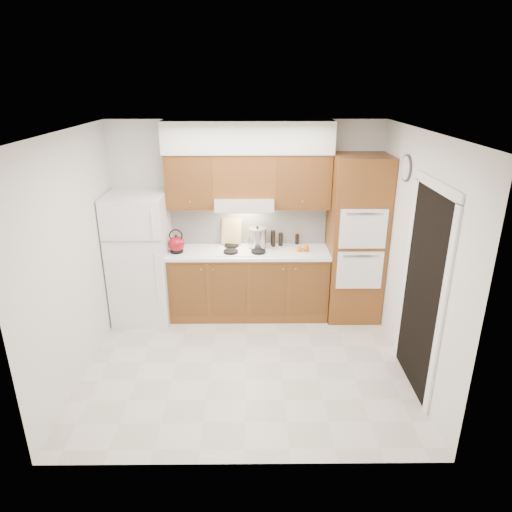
% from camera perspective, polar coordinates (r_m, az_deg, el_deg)
% --- Properties ---
extents(floor, '(3.60, 3.60, 0.00)m').
position_cam_1_polar(floor, '(5.43, -1.24, -13.15)').
color(floor, beige).
rests_on(floor, ground).
extents(ceiling, '(3.60, 3.60, 0.00)m').
position_cam_1_polar(ceiling, '(4.51, -1.51, 15.30)').
color(ceiling, white).
rests_on(ceiling, wall_back).
extents(wall_back, '(3.60, 0.02, 2.60)m').
position_cam_1_polar(wall_back, '(6.24, -1.17, 4.76)').
color(wall_back, silver).
rests_on(wall_back, floor).
extents(wall_left, '(0.02, 3.00, 2.60)m').
position_cam_1_polar(wall_left, '(5.17, -21.73, -0.31)').
color(wall_left, silver).
rests_on(wall_left, floor).
extents(wall_right, '(0.02, 3.00, 2.60)m').
position_cam_1_polar(wall_right, '(5.12, 19.23, -0.19)').
color(wall_right, silver).
rests_on(wall_right, floor).
extents(fridge, '(0.75, 0.72, 1.72)m').
position_cam_1_polar(fridge, '(6.22, -14.23, -0.24)').
color(fridge, white).
rests_on(fridge, floor).
extents(base_cabinets, '(2.11, 0.60, 0.90)m').
position_cam_1_polar(base_cabinets, '(6.26, -0.92, -3.51)').
color(base_cabinets, brown).
rests_on(base_cabinets, floor).
extents(countertop, '(2.13, 0.62, 0.04)m').
position_cam_1_polar(countertop, '(6.07, -0.94, 0.49)').
color(countertop, white).
rests_on(countertop, base_cabinets).
extents(backsplash, '(2.11, 0.03, 0.56)m').
position_cam_1_polar(backsplash, '(6.25, -0.94, 4.02)').
color(backsplash, white).
rests_on(backsplash, countertop).
extents(oven_cabinet, '(0.70, 0.65, 2.20)m').
position_cam_1_polar(oven_cabinet, '(6.14, 12.37, 2.04)').
color(oven_cabinet, brown).
rests_on(oven_cabinet, floor).
extents(upper_cab_left, '(0.63, 0.33, 0.70)m').
position_cam_1_polar(upper_cab_left, '(6.00, -8.17, 9.30)').
color(upper_cab_left, brown).
rests_on(upper_cab_left, wall_back).
extents(upper_cab_right, '(0.73, 0.33, 0.70)m').
position_cam_1_polar(upper_cab_right, '(5.98, 5.73, 9.37)').
color(upper_cab_right, brown).
rests_on(upper_cab_right, wall_back).
extents(range_hood, '(0.75, 0.45, 0.15)m').
position_cam_1_polar(range_hood, '(5.95, -1.46, 6.69)').
color(range_hood, silver).
rests_on(range_hood, wall_back).
extents(upper_cab_over_hood, '(0.75, 0.33, 0.55)m').
position_cam_1_polar(upper_cab_over_hood, '(5.93, -1.48, 10.11)').
color(upper_cab_over_hood, brown).
rests_on(upper_cab_over_hood, range_hood).
extents(soffit, '(2.13, 0.36, 0.40)m').
position_cam_1_polar(soffit, '(5.84, -1.02, 14.66)').
color(soffit, silver).
rests_on(soffit, wall_back).
extents(cooktop, '(0.74, 0.50, 0.01)m').
position_cam_1_polar(cooktop, '(6.08, -1.41, 0.78)').
color(cooktop, white).
rests_on(cooktop, countertop).
extents(doorway, '(0.02, 0.90, 2.10)m').
position_cam_1_polar(doorway, '(4.91, 20.04, -4.40)').
color(doorway, black).
rests_on(doorway, floor).
extents(wall_clock, '(0.02, 0.30, 0.30)m').
position_cam_1_polar(wall_clock, '(5.40, 18.29, 10.40)').
color(wall_clock, '#3F3833').
rests_on(wall_clock, wall_right).
extents(kettle, '(0.28, 0.28, 0.21)m').
position_cam_1_polar(kettle, '(6.05, -9.91, 1.47)').
color(kettle, maroon).
rests_on(kettle, countertop).
extents(cutting_board, '(0.28, 0.14, 0.36)m').
position_cam_1_polar(cutting_board, '(6.20, -3.08, 3.08)').
color(cutting_board, '#DCB870').
rests_on(cutting_board, countertop).
extents(stock_pot, '(0.29, 0.29, 0.25)m').
position_cam_1_polar(stock_pot, '(6.10, 0.17, 2.33)').
color(stock_pot, '#ADAEB2').
rests_on(stock_pot, cooktop).
extents(condiment_a, '(0.07, 0.07, 0.22)m').
position_cam_1_polar(condiment_a, '(6.19, 2.14, 2.21)').
color(condiment_a, black).
rests_on(condiment_a, countertop).
extents(condiment_b, '(0.06, 0.06, 0.18)m').
position_cam_1_polar(condiment_b, '(6.22, 3.10, 2.09)').
color(condiment_b, black).
rests_on(condiment_b, countertop).
extents(condiment_c, '(0.06, 0.06, 0.14)m').
position_cam_1_polar(condiment_c, '(6.31, 5.15, 2.11)').
color(condiment_c, black).
rests_on(condiment_c, countertop).
extents(orange_near, '(0.10, 0.10, 0.09)m').
position_cam_1_polar(orange_near, '(6.07, 6.26, 1.00)').
color(orange_near, orange).
rests_on(orange_near, countertop).
extents(orange_far, '(0.08, 0.08, 0.07)m').
position_cam_1_polar(orange_far, '(6.04, 5.43, 0.90)').
color(orange_far, '#FF560D').
rests_on(orange_far, countertop).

